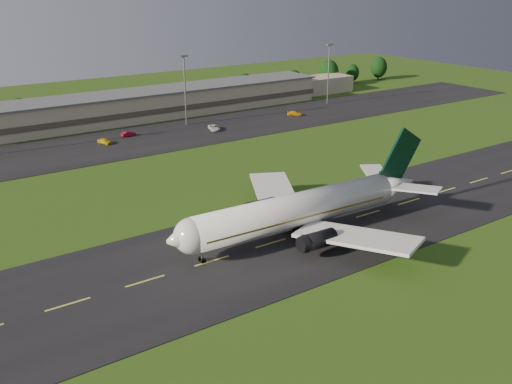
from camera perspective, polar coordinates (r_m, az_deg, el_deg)
ground at (r=106.40m, az=11.13°, el=-2.21°), size 360.00×360.00×0.00m
taxiway at (r=106.39m, az=11.13°, el=-2.18°), size 220.00×30.00×0.10m
apron at (r=162.10m, az=-7.20°, el=5.88°), size 260.00×30.00×0.10m
airliner at (r=94.49m, az=4.42°, el=-1.76°), size 51.29×42.16×15.57m
terminal at (r=185.15m, az=-8.99°, el=8.86°), size 145.00×16.00×8.40m
light_mast_centre at (r=168.70m, az=-7.14°, el=10.86°), size 2.40×1.20×20.35m
light_mast_east at (r=199.73m, az=7.29°, el=12.32°), size 2.40×1.20×20.35m
tree_line at (r=203.42m, az=-4.83°, el=10.38°), size 191.95×9.45×10.71m
service_vehicle_a at (r=154.64m, az=-14.88°, el=4.94°), size 3.13×4.59×1.45m
service_vehicle_b at (r=160.91m, az=-12.65°, el=5.70°), size 4.09×1.80×1.31m
service_vehicle_c at (r=163.91m, az=-4.23°, el=6.43°), size 3.93×5.84×1.49m
service_vehicle_d at (r=182.08m, az=3.93°, el=7.84°), size 5.21×4.45×1.43m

